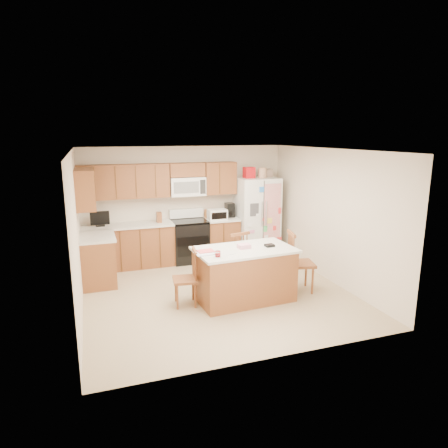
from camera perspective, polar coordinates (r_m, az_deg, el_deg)
name	(u,v)px	position (r m, az deg, el deg)	size (l,w,h in m)	color
ground	(216,293)	(7.20, -1.08, -9.76)	(4.50, 4.50, 0.00)	tan
room_shell	(216,213)	(6.78, -1.13, 1.56)	(4.60, 4.60, 2.52)	beige
cabinetry	(145,225)	(8.40, -11.28, -0.17)	(3.36, 1.56, 2.15)	brown
stove	(190,240)	(8.82, -4.95, -2.30)	(0.76, 0.65, 1.13)	black
refrigerator	(257,216)	(9.15, 4.68, 1.13)	(0.90, 0.79, 2.04)	white
island	(244,274)	(6.77, 2.91, -7.14)	(1.72, 1.06, 0.99)	brown
windsor_chair_left	(187,279)	(6.60, -5.37, -7.83)	(0.43, 0.45, 0.94)	brown
windsor_chair_back	(235,259)	(7.45, 1.61, -5.03)	(0.52, 0.51, 1.02)	brown
windsor_chair_right	(299,263)	(7.24, 10.69, -5.52)	(0.54, 0.55, 1.09)	brown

